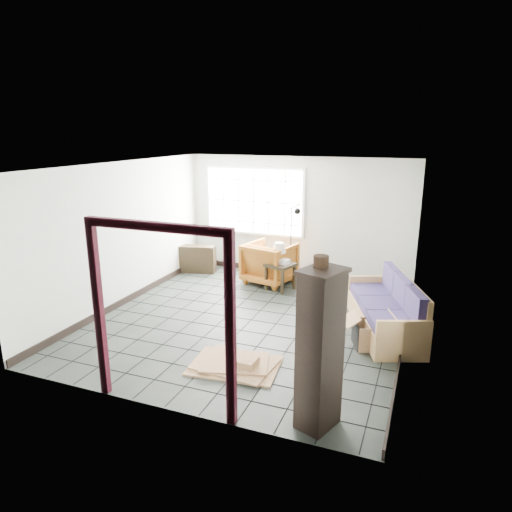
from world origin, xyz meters
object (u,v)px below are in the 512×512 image
at_px(futon_sofa, 388,312).
at_px(armchair, 270,261).
at_px(tall_shelf, 320,349).
at_px(side_table, 280,268).

distance_m(futon_sofa, armchair, 3.05).
bearing_deg(tall_shelf, side_table, 133.84).
bearing_deg(side_table, futon_sofa, -29.94).
relative_size(side_table, tall_shelf, 0.36).
bearing_deg(armchair, futon_sofa, 160.91).
xyz_separation_m(futon_sofa, side_table, (-2.23, 1.29, 0.13)).
distance_m(futon_sofa, tall_shelf, 2.86).
bearing_deg(tall_shelf, futon_sofa, 100.65).
height_order(armchair, tall_shelf, tall_shelf).
relative_size(futon_sofa, tall_shelf, 1.22).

